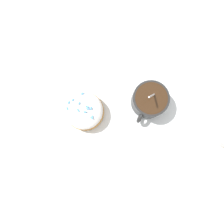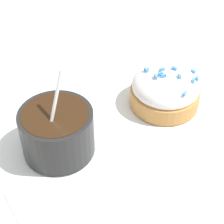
{
  "view_description": "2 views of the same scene",
  "coord_description": "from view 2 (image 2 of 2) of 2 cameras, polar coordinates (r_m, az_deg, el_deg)",
  "views": [
    {
      "loc": [
        0.03,
        0.08,
        0.58
      ],
      "look_at": [
        0.02,
        0.01,
        0.03
      ],
      "focal_mm": 35.0,
      "sensor_mm": 36.0,
      "label": 1
    },
    {
      "loc": [
        -0.2,
        -0.31,
        0.36
      ],
      "look_at": [
        -0.01,
        -0.0,
        0.03
      ],
      "focal_mm": 60.0,
      "sensor_mm": 36.0,
      "label": 2
    }
  ],
  "objects": [
    {
      "name": "coffee_cup",
      "position": [
        0.46,
        -8.1,
        -2.98
      ],
      "size": [
        0.09,
        0.1,
        0.11
      ],
      "color": "black",
      "rests_on": "paper_napkin"
    },
    {
      "name": "frosted_pastry",
      "position": [
        0.53,
        8.26,
        3.34
      ],
      "size": [
        0.1,
        0.1,
        0.06
      ],
      "color": "#C18442",
      "rests_on": "paper_napkin"
    },
    {
      "name": "paper_napkin",
      "position": [
        0.51,
        0.43,
        -2.02
      ],
      "size": [
        0.34,
        0.3,
        0.0
      ],
      "color": "white",
      "rests_on": "ground_plane"
    },
    {
      "name": "ground_plane",
      "position": [
        0.51,
        0.43,
        -2.14
      ],
      "size": [
        3.0,
        3.0,
        0.0
      ],
      "primitive_type": "plane",
      "color": "silver"
    }
  ]
}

